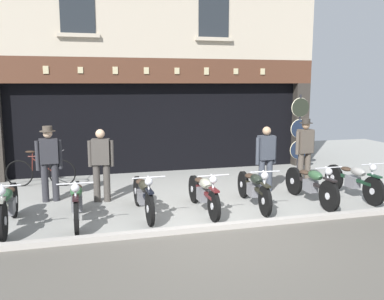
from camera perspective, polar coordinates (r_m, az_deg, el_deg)
ground at (r=6.75m, az=6.37°, el=-14.01°), size 21.45×22.00×0.18m
shop_facade at (r=14.00m, az=-5.69°, el=5.20°), size 9.75×4.42×5.98m
motorcycle_far_left at (r=8.29m, az=-23.81°, el=-6.84°), size 0.62×2.00×0.93m
motorcycle_left at (r=8.17m, az=-15.46°, el=-6.71°), size 0.62×2.00×0.92m
motorcycle_center_left at (r=8.39m, az=-6.67°, el=-6.04°), size 0.62×1.99×0.92m
motorcycle_center at (r=8.55m, az=1.60°, el=-5.75°), size 0.62×1.95×0.89m
motorcycle_center_right at (r=9.00m, az=8.44°, el=-5.08°), size 0.62×2.00×0.90m
motorcycle_right at (r=9.54m, az=15.94°, el=-4.44°), size 0.62×2.04×0.92m
motorcycle_far_right at (r=10.26m, az=21.18°, el=-3.79°), size 0.62×2.02×0.91m
salesman_left at (r=9.70m, az=-18.94°, el=-1.31°), size 0.56×0.34×1.68m
shopkeeper_center at (r=9.37m, az=-12.31°, el=-1.61°), size 0.55×0.29×1.62m
salesman_right at (r=10.18m, az=10.07°, el=-0.82°), size 0.56×0.27×1.59m
assistant_far_right at (r=10.97m, az=15.15°, el=0.16°), size 0.55×0.34×1.72m
tyre_sign_pole at (r=12.29m, az=14.46°, el=2.72°), size 0.55×0.06×2.29m
advert_board_near at (r=12.20m, az=-11.04°, el=5.33°), size 0.72×0.03×1.06m
advert_board_far at (r=12.16m, az=-16.61°, el=5.43°), size 0.69×0.03×1.11m
leaning_bicycle at (r=11.33m, az=-19.99°, el=-2.81°), size 1.74×0.57×0.94m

